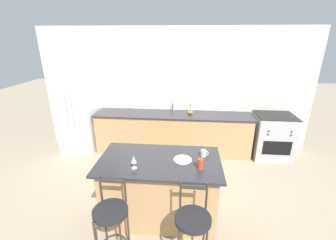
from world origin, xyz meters
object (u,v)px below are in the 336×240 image
refrigerator (78,109)px  tumbler_cup (200,164)px  coffee_mug (204,153)px  oven_range (272,136)px  wine_glass (134,160)px  bar_stool_far (192,227)px  dinner_plate (183,159)px  soap_bottle (190,109)px  bar_stool_near (111,219)px  pumpkin_decoration (190,112)px

refrigerator → tumbler_cup: bearing=-39.1°
refrigerator → coffee_mug: refrigerator is taller
oven_range → wine_glass: wine_glass is taller
bar_stool_far → coffee_mug: 1.01m
dinner_plate → coffee_mug: (0.29, 0.13, 0.04)m
soap_bottle → tumbler_cup: bearing=-86.9°
refrigerator → oven_range: bearing=0.0°
dinner_plate → bar_stool_far: bearing=-80.2°
coffee_mug → tumbler_cup: size_ratio=0.78×
bar_stool_near → bar_stool_far: same height
bar_stool_far → coffee_mug: bar_stool_far is taller
oven_range → coffee_mug: bearing=-131.2°
dinner_plate → wine_glass: bearing=-157.3°
coffee_mug → soap_bottle: soap_bottle is taller
coffee_mug → pumpkin_decoration: bearing=95.6°
bar_stool_near → pumpkin_decoration: bearing=72.5°
dinner_plate → soap_bottle: (0.10, 2.12, 0.04)m
dinner_plate → bar_stool_near: bearing=-134.8°
bar_stool_far → dinner_plate: bearing=99.8°
refrigerator → bar_stool_far: refrigerator is taller
tumbler_cup → pumpkin_decoration: tumbler_cup is taller
bar_stool_near → wine_glass: 0.71m
oven_range → pumpkin_decoration: pumpkin_decoration is taller
bar_stool_far → dinner_plate: bar_stool_far is taller
coffee_mug → tumbler_cup: 0.33m
dinner_plate → tumbler_cup: tumbler_cup is taller
refrigerator → soap_bottle: bearing=3.9°
wine_glass → dinner_plate: bearing=22.7°
oven_range → soap_bottle: size_ratio=5.31×
dinner_plate → wine_glass: wine_glass is taller
refrigerator → tumbler_cup: (2.63, -2.14, 0.05)m
bar_stool_far → pumpkin_decoration: bearing=90.7°
refrigerator → bar_stool_near: refrigerator is taller
refrigerator → soap_bottle: refrigerator is taller
coffee_mug → dinner_plate: bearing=-156.1°
oven_range → pumpkin_decoration: (-1.78, 0.02, 0.48)m
dinner_plate → coffee_mug: size_ratio=2.27×
pumpkin_decoration → dinner_plate: bearing=-93.0°
oven_range → dinner_plate: oven_range is taller
bar_stool_far → wine_glass: wine_glass is taller
oven_range → coffee_mug: size_ratio=8.76×
bar_stool_far → dinner_plate: size_ratio=4.29×
oven_range → bar_stool_far: size_ratio=0.90×
bar_stool_far → soap_bottle: (-0.04, 2.91, 0.39)m
oven_range → coffee_mug: 2.48m
bar_stool_near → coffee_mug: 1.43m
tumbler_cup → refrigerator: bearing=140.9°
wine_glass → oven_range: bearing=41.5°
bar_stool_far → tumbler_cup: 0.73m
dinner_plate → wine_glass: 0.66m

